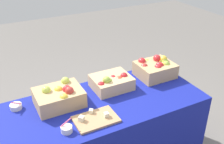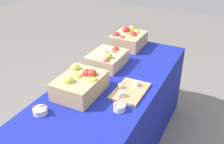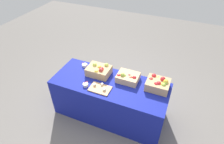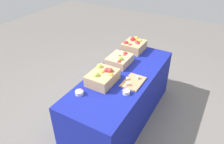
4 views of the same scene
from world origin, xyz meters
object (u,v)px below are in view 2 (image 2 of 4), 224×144
object	(u,v)px
cutting_board_front	(130,91)
sample_bowl_near	(119,107)
apple_crate_left	(129,38)
sample_bowl_mid	(40,111)
apple_crate_middle	(108,59)
apple_crate_right	(80,84)

from	to	relation	value
cutting_board_front	sample_bowl_near	distance (m)	0.24
apple_crate_left	sample_bowl_mid	bearing A→B (deg)	177.18
apple_crate_middle	apple_crate_right	bearing A→B (deg)	-176.29
apple_crate_left	apple_crate_right	bearing A→B (deg)	-177.65
sample_bowl_mid	apple_crate_middle	bearing A→B (deg)	-5.03
apple_crate_right	apple_crate_left	bearing A→B (deg)	2.35
apple_crate_right	sample_bowl_mid	distance (m)	0.36
apple_crate_left	sample_bowl_near	size ratio (longest dim) A/B	3.32
apple_crate_middle	sample_bowl_mid	xyz separation A→B (m)	(-0.84, 0.07, -0.04)
apple_crate_right	sample_bowl_near	distance (m)	0.36
apple_crate_middle	sample_bowl_near	bearing A→B (deg)	-145.65
sample_bowl_mid	sample_bowl_near	bearing A→B (deg)	-59.35
apple_crate_left	apple_crate_middle	distance (m)	0.49
apple_crate_right	sample_bowl_near	xyz separation A→B (m)	(-0.06, -0.36, -0.05)
apple_crate_middle	sample_bowl_mid	distance (m)	0.85
apple_crate_left	apple_crate_middle	size ratio (longest dim) A/B	1.01
sample_bowl_near	sample_bowl_mid	xyz separation A→B (m)	(-0.27, 0.46, -0.00)
apple_crate_left	cutting_board_front	size ratio (longest dim) A/B	1.05
apple_crate_middle	sample_bowl_mid	world-z (taller)	apple_crate_middle
apple_crate_right	sample_bowl_mid	world-z (taller)	apple_crate_right
apple_crate_right	cutting_board_front	xyz separation A→B (m)	(0.18, -0.33, -0.07)
apple_crate_right	sample_bowl_mid	bearing A→B (deg)	162.47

